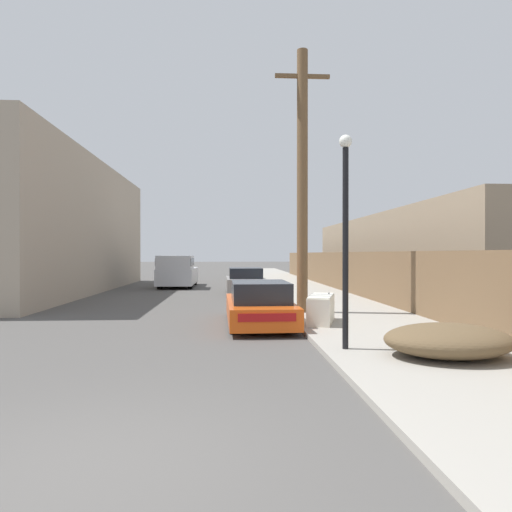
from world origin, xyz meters
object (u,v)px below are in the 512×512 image
object	(u,v)px
discarded_fridge	(321,309)
street_lamp	(346,224)
pickup_truck	(177,272)
utility_pole	(302,179)
brush_pile	(448,340)
parked_sports_car_red	(259,305)
car_parked_mid	(245,281)

from	to	relation	value
discarded_fridge	street_lamp	distance (m)	4.09
pickup_truck	street_lamp	xyz separation A→B (m)	(5.41, -18.61, 1.68)
utility_pole	street_lamp	distance (m)	6.07
utility_pole	brush_pile	size ratio (longest dim) A/B	3.64
discarded_fridge	utility_pole	size ratio (longest dim) A/B	0.22
pickup_truck	brush_pile	distance (m)	20.70
pickup_truck	parked_sports_car_red	bearing A→B (deg)	105.11
discarded_fridge	pickup_truck	world-z (taller)	pickup_truck
parked_sports_car_red	pickup_truck	size ratio (longest dim) A/B	0.86
pickup_truck	brush_pile	size ratio (longest dim) A/B	2.25
brush_pile	street_lamp	bearing A→B (deg)	154.23
discarded_fridge	street_lamp	xyz separation A→B (m)	(-0.22, -3.48, 2.14)
car_parked_mid	utility_pole	world-z (taller)	utility_pole
parked_sports_car_red	brush_pile	bearing A→B (deg)	-56.95
utility_pole	car_parked_mid	bearing A→B (deg)	100.40
street_lamp	brush_pile	xyz separation A→B (m)	(1.71, -0.83, -2.21)
car_parked_mid	utility_pole	xyz separation A→B (m)	(1.56, -8.49, 3.87)
pickup_truck	car_parked_mid	bearing A→B (deg)	132.36
discarded_fridge	pickup_truck	xyz separation A→B (m)	(-5.63, 15.13, 0.45)
parked_sports_car_red	brush_pile	world-z (taller)	parked_sports_car_red
discarded_fridge	car_parked_mid	world-z (taller)	car_parked_mid
car_parked_mid	street_lamp	bearing A→B (deg)	-84.94
pickup_truck	discarded_fridge	bearing A→B (deg)	110.60
discarded_fridge	parked_sports_car_red	bearing A→B (deg)	-175.58
discarded_fridge	utility_pole	distance (m)	4.61
discarded_fridge	car_parked_mid	size ratio (longest dim) A/B	0.46
discarded_fridge	parked_sports_car_red	distance (m)	1.74
discarded_fridge	utility_pole	bearing A→B (deg)	110.90
discarded_fridge	utility_pole	xyz separation A→B (m)	(-0.15, 2.31, 3.99)
parked_sports_car_red	street_lamp	world-z (taller)	street_lamp
discarded_fridge	pickup_truck	distance (m)	16.15
car_parked_mid	brush_pile	world-z (taller)	car_parked_mid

